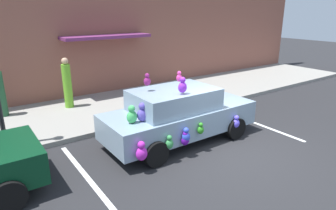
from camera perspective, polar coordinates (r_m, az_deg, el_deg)
name	(u,v)px	position (r m, az deg, el deg)	size (l,w,h in m)	color
ground_plane	(230,152)	(8.04, 11.92, -8.95)	(60.00, 60.00, 0.00)	#262628
sidewalk	(137,103)	(11.70, -6.09, 0.46)	(24.00, 4.00, 0.15)	gray
storefront_building	(109,19)	(13.08, -11.39, 15.99)	(24.00, 1.25, 6.40)	brown
parking_stripe_front	(255,123)	(10.20, 16.47, -3.33)	(0.12, 3.60, 0.01)	silver
parking_stripe_rear	(87,177)	(7.05, -15.45, -13.36)	(0.12, 3.60, 0.01)	silver
plush_covered_car	(178,115)	(8.22, 1.99, -1.87)	(4.42, 2.03, 2.05)	#869FB3
teddy_bear_on_sidewalk	(185,94)	(11.35, 3.39, 2.19)	(0.39, 0.33, 0.75)	brown
pedestrian_near_shopfront	(67,84)	(11.25, -18.97, 3.84)	(0.31, 0.31, 1.83)	#65AF2A
pedestrian_walking_past	(0,93)	(11.25, -29.88, 2.06)	(0.34, 0.34, 1.73)	#235231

